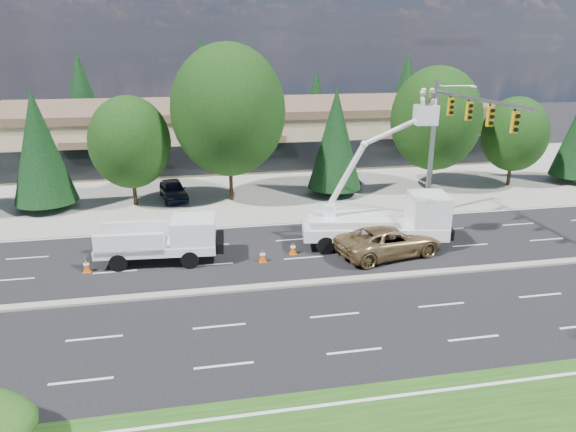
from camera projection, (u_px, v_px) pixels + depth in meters
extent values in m
plane|color=black|center=(317.00, 283.00, 25.32)|extent=(140.00, 140.00, 0.00)
cube|color=gray|center=(262.00, 181.00, 43.94)|extent=(140.00, 22.00, 0.01)
cube|color=gray|center=(317.00, 282.00, 25.30)|extent=(120.00, 0.55, 0.12)
cube|color=tan|center=(248.00, 133.00, 52.45)|extent=(50.00, 15.00, 5.00)
cube|color=brown|center=(248.00, 107.00, 51.60)|extent=(50.40, 15.40, 0.70)
cube|color=black|center=(258.00, 158.00, 45.74)|extent=(48.00, 0.12, 2.60)
cylinder|color=#332114|center=(48.00, 204.00, 36.36)|extent=(0.26, 0.26, 0.80)
cone|color=black|center=(39.00, 147.00, 35.05)|extent=(4.27, 4.27, 7.79)
cylinder|color=#332114|center=(134.00, 188.00, 37.13)|extent=(0.28, 0.28, 2.56)
ellipsoid|color=black|center=(130.00, 142.00, 36.06)|extent=(5.68, 5.68, 6.53)
cylinder|color=#332114|center=(231.00, 176.00, 38.17)|extent=(0.28, 0.28, 3.69)
ellipsoid|color=black|center=(228.00, 111.00, 36.62)|extent=(8.21, 8.21, 9.44)
cylinder|color=#332114|center=(334.00, 189.00, 40.03)|extent=(0.26, 0.26, 0.80)
cone|color=black|center=(336.00, 139.00, 38.75)|extent=(4.14, 4.14, 7.56)
cylinder|color=#332114|center=(431.00, 170.00, 41.05)|extent=(0.28, 0.28, 3.14)
ellipsoid|color=black|center=(436.00, 119.00, 39.73)|extent=(6.98, 6.98, 8.03)
cylinder|color=#332114|center=(510.00, 171.00, 42.40)|extent=(0.28, 0.28, 2.35)
ellipsoid|color=black|center=(515.00, 134.00, 41.41)|extent=(5.23, 5.23, 6.02)
cylinder|color=#332114|center=(572.00, 177.00, 43.69)|extent=(0.26, 0.26, 0.80)
cylinder|color=#332114|center=(87.00, 139.00, 61.15)|extent=(0.26, 0.26, 0.80)
cone|color=black|center=(82.00, 94.00, 59.49)|extent=(5.27, 5.27, 9.62)
cylinder|color=#332114|center=(206.00, 135.00, 63.59)|extent=(0.26, 0.26, 0.80)
cone|color=black|center=(203.00, 85.00, 61.64)|extent=(6.12, 6.12, 11.19)
cylinder|color=#332114|center=(315.00, 132.00, 66.04)|extent=(0.26, 0.26, 0.80)
cone|color=black|center=(316.00, 101.00, 64.78)|extent=(4.06, 4.06, 7.42)
cylinder|color=#332114|center=(403.00, 129.00, 68.13)|extent=(0.26, 0.26, 0.80)
cone|color=black|center=(406.00, 89.00, 66.49)|extent=(5.21, 5.21, 9.52)
cylinder|color=gray|center=(432.00, 150.00, 34.19)|extent=(0.32, 0.32, 9.00)
cylinder|color=gray|center=(478.00, 99.00, 28.31)|extent=(0.20, 10.00, 0.20)
cylinder|color=gray|center=(456.00, 86.00, 33.10)|extent=(2.60, 0.12, 0.12)
cube|color=gold|center=(451.00, 107.00, 31.35)|extent=(0.32, 0.22, 1.05)
cube|color=gold|center=(469.00, 111.00, 29.30)|extent=(0.32, 0.22, 1.05)
cube|color=gold|center=(490.00, 116.00, 27.25)|extent=(0.32, 0.22, 1.05)
cube|color=gold|center=(515.00, 122.00, 25.20)|extent=(0.32, 0.22, 1.05)
cube|color=white|center=(157.00, 246.00, 27.58)|extent=(6.42, 2.77, 0.47)
cube|color=white|center=(194.00, 232.00, 27.55)|extent=(2.46, 2.41, 1.57)
cube|color=black|center=(206.00, 228.00, 27.55)|extent=(0.23, 1.98, 1.04)
cube|color=white|center=(136.00, 232.00, 28.21)|extent=(3.56, 0.58, 1.15)
cube|color=white|center=(129.00, 245.00, 26.35)|extent=(3.56, 0.58, 1.15)
cube|color=white|center=(373.00, 229.00, 29.66)|extent=(8.48, 3.80, 0.72)
cube|color=white|center=(428.00, 211.00, 29.36)|extent=(2.42, 2.71, 2.05)
cube|color=black|center=(441.00, 209.00, 29.33)|extent=(0.43, 2.03, 1.23)
cube|color=white|center=(351.00, 220.00, 29.46)|extent=(5.24, 3.15, 0.51)
cylinder|color=white|center=(330.00, 211.00, 29.26)|extent=(0.72, 0.72, 0.82)
cube|color=white|center=(426.00, 115.00, 27.59)|extent=(1.26, 1.10, 1.11)
imported|color=beige|center=(422.00, 107.00, 27.46)|extent=(0.52, 0.71, 1.77)
imported|color=beige|center=(431.00, 107.00, 27.46)|extent=(0.80, 0.96, 1.77)
ellipsoid|color=white|center=(424.00, 90.00, 27.17)|extent=(0.27, 0.27, 0.18)
ellipsoid|color=white|center=(432.00, 90.00, 27.17)|extent=(0.27, 0.27, 0.18)
cube|color=#DD5106|center=(87.00, 272.00, 26.56)|extent=(0.40, 0.40, 0.03)
cone|color=#DD5106|center=(86.00, 266.00, 26.46)|extent=(0.36, 0.36, 0.70)
cylinder|color=white|center=(86.00, 264.00, 26.43)|extent=(0.29, 0.29, 0.10)
cube|color=#DD5106|center=(263.00, 261.00, 27.82)|extent=(0.40, 0.40, 0.03)
cone|color=#DD5106|center=(263.00, 256.00, 27.71)|extent=(0.36, 0.36, 0.70)
cylinder|color=white|center=(263.00, 254.00, 27.69)|extent=(0.29, 0.29, 0.10)
cube|color=#DD5106|center=(293.00, 254.00, 28.83)|extent=(0.40, 0.40, 0.03)
cone|color=#DD5106|center=(293.00, 248.00, 28.73)|extent=(0.36, 0.36, 0.70)
cylinder|color=white|center=(293.00, 247.00, 28.70)|extent=(0.29, 0.29, 0.10)
cube|color=#DD5106|center=(431.00, 243.00, 30.32)|extent=(0.40, 0.40, 0.03)
cone|color=#DD5106|center=(431.00, 238.00, 30.22)|extent=(0.36, 0.36, 0.70)
cylinder|color=white|center=(431.00, 237.00, 30.19)|extent=(0.29, 0.29, 0.10)
imported|color=olive|center=(389.00, 241.00, 28.49)|extent=(6.48, 3.99, 1.68)
imported|color=black|center=(173.00, 190.00, 38.71)|extent=(2.51, 4.57, 1.47)
imported|color=black|center=(345.00, 178.00, 42.21)|extent=(1.60, 4.46, 1.46)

